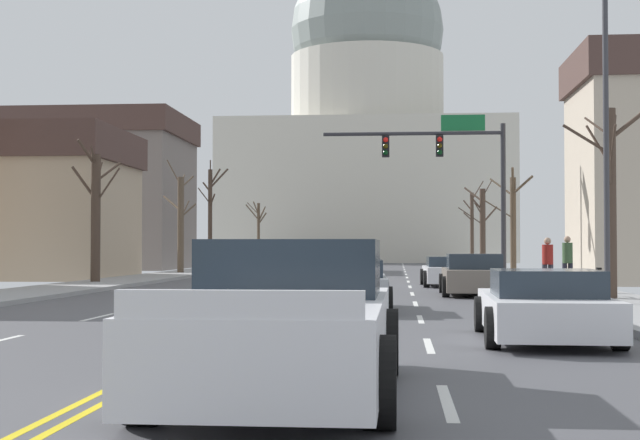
# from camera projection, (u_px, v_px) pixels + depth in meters

# --- Properties ---
(ground) EXTENTS (20.00, 180.00, 0.20)m
(ground) POSITION_uv_depth(u_px,v_px,m) (277.00, 307.00, 23.08)
(ground) COLOR #4D4D52
(signal_gantry) EXTENTS (7.91, 0.41, 7.12)m
(signal_gantry) POSITION_uv_depth(u_px,v_px,m) (453.00, 162.00, 39.94)
(signal_gantry) COLOR #28282D
(signal_gantry) RESTS_ON ground
(street_lamp_right) EXTENTS (2.42, 0.24, 8.40)m
(street_lamp_right) POSITION_uv_depth(u_px,v_px,m) (593.00, 104.00, 22.91)
(street_lamp_right) COLOR #333338
(street_lamp_right) RESTS_ON ground
(capitol_building) EXTENTS (28.30, 18.18, 33.81)m
(capitol_building) POSITION_uv_depth(u_px,v_px,m) (367.00, 131.00, 93.93)
(capitol_building) COLOR beige
(capitol_building) RESTS_ON ground
(sedan_near_00) EXTENTS (2.17, 4.27, 1.14)m
(sedan_near_00) POSITION_uv_depth(u_px,v_px,m) (449.00, 272.00, 35.66)
(sedan_near_00) COLOR silver
(sedan_near_00) RESTS_ON ground
(sedan_near_01) EXTENTS (2.12, 4.38, 1.31)m
(sedan_near_01) POSITION_uv_depth(u_px,v_px,m) (474.00, 276.00, 29.10)
(sedan_near_01) COLOR #6B6056
(sedan_near_01) RESTS_ON ground
(sedan_near_02) EXTENTS (2.08, 4.46, 1.23)m
(sedan_near_02) POSITION_uv_depth(u_px,v_px,m) (350.00, 286.00, 22.14)
(sedan_near_02) COLOR #9EA3A8
(sedan_near_02) RESTS_ON ground
(sedan_near_03) EXTENTS (2.18, 4.63, 1.17)m
(sedan_near_03) POSITION_uv_depth(u_px,v_px,m) (544.00, 307.00, 15.11)
(sedan_near_03) COLOR silver
(sedan_near_03) RESTS_ON ground
(pickup_truck_near_04) EXTENTS (2.36, 5.47, 1.62)m
(pickup_truck_near_04) POSITION_uv_depth(u_px,v_px,m) (286.00, 324.00, 9.66)
(pickup_truck_near_04) COLOR silver
(pickup_truck_near_04) RESTS_ON ground
(sedan_oncoming_00) EXTENTS (2.14, 4.70, 1.20)m
(sedan_oncoming_00) POSITION_uv_depth(u_px,v_px,m) (300.00, 266.00, 45.77)
(sedan_oncoming_00) COLOR silver
(sedan_oncoming_00) RESTS_ON ground
(sedan_oncoming_01) EXTENTS (2.13, 4.28, 1.13)m
(sedan_oncoming_01) POSITION_uv_depth(u_px,v_px,m) (267.00, 262.00, 58.79)
(sedan_oncoming_01) COLOR #9EA3A8
(sedan_oncoming_01) RESTS_ON ground
(sedan_oncoming_02) EXTENTS (2.05, 4.23, 1.21)m
(sedan_oncoming_02) POSITION_uv_depth(u_px,v_px,m) (286.00, 259.00, 69.32)
(sedan_oncoming_02) COLOR silver
(sedan_oncoming_02) RESTS_ON ground
(sedan_oncoming_03) EXTENTS (2.08, 4.63, 1.14)m
(sedan_oncoming_03) POSITION_uv_depth(u_px,v_px,m) (298.00, 258.00, 78.94)
(sedan_oncoming_03) COLOR black
(sedan_oncoming_03) RESTS_ON ground
(flank_building_00) EXTENTS (12.29, 10.39, 10.48)m
(flank_building_00) POSITION_uv_depth(u_px,v_px,m) (96.00, 192.00, 63.03)
(flank_building_00) COLOR slate
(flank_building_00) RESTS_ON ground
(bare_tree_00) EXTENTS (2.53, 2.08, 5.55)m
(bare_tree_00) POSITION_uv_depth(u_px,v_px,m) (482.00, 226.00, 58.47)
(bare_tree_00) COLOR #423328
(bare_tree_00) RESTS_ON ground
(bare_tree_01) EXTENTS (1.72, 2.35, 6.45)m
(bare_tree_01) POSITION_uv_depth(u_px,v_px,m) (211.00, 214.00, 54.90)
(bare_tree_01) COLOR #423328
(bare_tree_01) RESTS_ON ground
(bare_tree_02) EXTENTS (1.69, 2.05, 6.39)m
(bare_tree_02) POSITION_uv_depth(u_px,v_px,m) (472.00, 226.00, 68.98)
(bare_tree_02) COLOR #423328
(bare_tree_02) RESTS_ON ground
(bare_tree_03) EXTENTS (2.03, 1.49, 6.13)m
(bare_tree_03) POSITION_uv_depth(u_px,v_px,m) (181.00, 222.00, 49.67)
(bare_tree_03) COLOR brown
(bare_tree_03) RESTS_ON ground
(bare_tree_04) EXTENTS (2.45, 2.70, 5.30)m
(bare_tree_04) POSITION_uv_depth(u_px,v_px,m) (610.00, 194.00, 24.97)
(bare_tree_04) COLOR #423328
(bare_tree_04) RESTS_ON ground
(bare_tree_05) EXTENTS (2.19, 2.06, 5.65)m
(bare_tree_05) POSITION_uv_depth(u_px,v_px,m) (96.00, 213.00, 36.74)
(bare_tree_05) COLOR #423328
(bare_tree_05) RESTS_ON ground
(bare_tree_06) EXTENTS (2.19, 2.53, 5.14)m
(bare_tree_06) POSITION_uv_depth(u_px,v_px,m) (513.00, 221.00, 43.80)
(bare_tree_06) COLOR #4C3D2D
(bare_tree_06) RESTS_ON ground
(bare_tree_07) EXTENTS (1.94, 1.84, 5.20)m
(bare_tree_07) POSITION_uv_depth(u_px,v_px,m) (258.00, 228.00, 78.39)
(bare_tree_07) COLOR #4C3D2D
(bare_tree_07) RESTS_ON ground
(pedestrian_00) EXTENTS (0.35, 0.34, 1.68)m
(pedestrian_00) POSITION_uv_depth(u_px,v_px,m) (548.00, 261.00, 28.65)
(pedestrian_00) COLOR #33333D
(pedestrian_00) RESTS_ON ground
(pedestrian_01) EXTENTS (0.35, 0.34, 1.75)m
(pedestrian_01) POSITION_uv_depth(u_px,v_px,m) (567.00, 259.00, 30.73)
(pedestrian_01) COLOR black
(pedestrian_01) RESTS_ON ground
(bicycle_parked) EXTENTS (0.12, 1.77, 0.85)m
(bicycle_parked) POSITION_uv_depth(u_px,v_px,m) (597.00, 284.00, 25.51)
(bicycle_parked) COLOR black
(bicycle_parked) RESTS_ON ground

